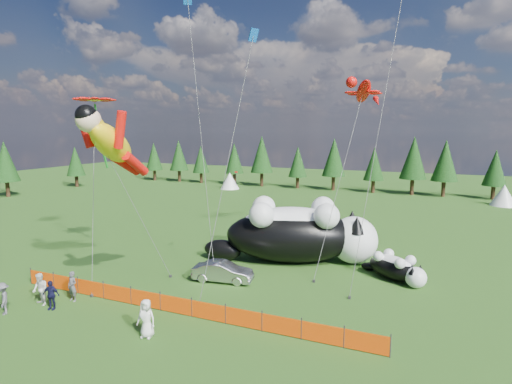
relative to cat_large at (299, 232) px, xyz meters
The scene contains 17 objects.
ground 9.06m from the cat_large, 114.50° to the right, with size 160.00×160.00×0.00m, color #153409.
safety_fence 11.70m from the cat_large, 108.32° to the right, with size 22.06×0.06×1.10m.
tree_line 37.24m from the cat_large, 95.61° to the left, with size 90.00×4.00×8.00m, color black, non-canonical shape.
festival_tents 32.87m from the cat_large, 77.05° to the left, with size 50.00×3.20×2.80m, color white, non-canonical shape.
cat_large is the anchor object (origin of this frame).
cat_small 7.24m from the cat_large, 10.16° to the right, with size 4.36×3.54×1.79m.
car 6.96m from the cat_large, 120.65° to the right, with size 1.38×3.96×1.31m, color #AFAFB4.
spectator_a 15.65m from the cat_large, 130.33° to the right, with size 0.64×0.42×1.76m, color #515155.
spectator_b 17.28m from the cat_large, 131.07° to the right, with size 0.90×0.53×1.85m, color silver.
spectator_c 16.77m from the cat_large, 128.08° to the right, with size 0.97×0.49×1.65m, color #121233.
spectator_d 19.04m from the cat_large, 129.87° to the right, with size 1.13×0.59×1.76m, color #515155.
spectator_e 14.10m from the cat_large, 104.62° to the right, with size 0.92×0.60×1.88m, color silver.
superhero_kite 14.72m from the cat_large, 128.28° to the right, with size 6.11×6.97×11.75m.
gecko_kite 11.59m from the cat_large, 41.52° to the left, with size 3.94×10.08×14.58m.
flower_kite 17.77m from the cat_large, 159.49° to the right, with size 6.43×7.73×13.97m.
diamond_kite_a 17.50m from the cat_large, 157.80° to the right, with size 4.20×3.68×19.76m.
diamond_kite_c 13.95m from the cat_large, 95.59° to the right, with size 2.38×3.61×15.64m.
Camera 1 is at (11.78, -20.07, 9.79)m, focal length 28.00 mm.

